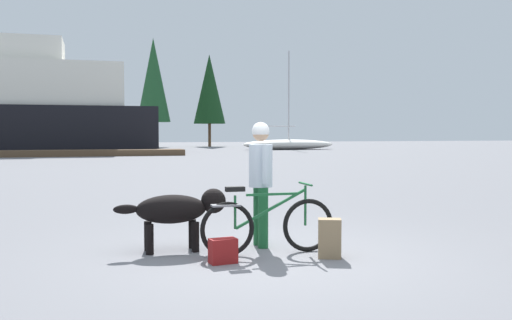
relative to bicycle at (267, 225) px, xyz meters
name	(u,v)px	position (x,y,z in m)	size (l,w,h in m)	color
ground_plane	(270,258)	(-0.04, -0.23, -0.38)	(160.00, 160.00, 0.00)	slate
bicycle	(267,225)	(0.00, 0.00, 0.00)	(1.77, 0.44, 0.90)	black
person_cyclist	(261,172)	(0.06, 0.49, 0.64)	(0.32, 0.53, 1.69)	#19592D
dog	(178,210)	(-1.06, 0.52, 0.17)	(1.46, 0.44, 0.81)	black
backpack	(330,238)	(0.68, -0.41, -0.13)	(0.28, 0.20, 0.49)	#8C7251
handbag_pannier	(223,251)	(-0.65, -0.32, -0.23)	(0.32, 0.18, 0.29)	maroon
dock_pier	(70,153)	(-3.65, 31.21, -0.18)	(14.70, 2.04, 0.40)	brown
sailboat_moored	(289,144)	(14.65, 40.44, 0.11)	(8.48, 2.37, 8.81)	silver
pine_tree_center	(154,80)	(3.87, 52.09, 6.59)	(3.46, 3.46, 11.35)	#4C331E
pine_tree_far_right	(209,89)	(9.95, 52.91, 5.85)	(3.45, 3.45, 10.00)	#4C331E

